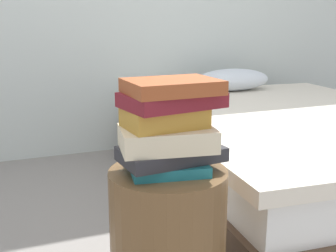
{
  "coord_description": "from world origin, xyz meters",
  "views": [
    {
      "loc": [
        -0.45,
        -1.13,
        0.96
      ],
      "look_at": [
        0.0,
        0.0,
        0.66
      ],
      "focal_mm": 45.92,
      "sensor_mm": 36.0,
      "label": 1
    }
  ],
  "objects": [
    {
      "name": "book_ochre",
      "position": [
        -0.01,
        0.0,
        0.69
      ],
      "size": [
        0.24,
        0.17,
        0.06
      ],
      "primitive_type": "cube",
      "rotation": [
        0.0,
        0.0,
        0.08
      ],
      "color": "#B7842D",
      "rests_on": "book_cream"
    },
    {
      "name": "book_maroon",
      "position": [
        0.01,
        0.0,
        0.74
      ],
      "size": [
        0.3,
        0.22,
        0.04
      ],
      "primitive_type": "cube",
      "rotation": [
        0.0,
        0.0,
        0.17
      ],
      "color": "maroon",
      "rests_on": "book_ochre"
    },
    {
      "name": "book_teal",
      "position": [
        0.0,
        0.01,
        0.54
      ],
      "size": [
        0.25,
        0.24,
        0.03
      ],
      "primitive_type": "cube",
      "rotation": [
        0.0,
        0.0,
        -0.17
      ],
      "color": "#1E727F",
      "rests_on": "side_table"
    },
    {
      "name": "bed",
      "position": [
        1.09,
        0.83,
        0.23
      ],
      "size": [
        1.67,
        2.11,
        0.62
      ],
      "rotation": [
        0.0,
        0.0,
        -0.07
      ],
      "color": "#4C3828",
      "rests_on": "ground_plane"
    },
    {
      "name": "book_cream",
      "position": [
        -0.01,
        -0.01,
        0.63
      ],
      "size": [
        0.29,
        0.22,
        0.06
      ],
      "primitive_type": "cube",
      "rotation": [
        0.0,
        0.0,
        -0.16
      ],
      "color": "beige",
      "rests_on": "book_charcoal"
    },
    {
      "name": "side_table",
      "position": [
        0.0,
        0.0,
        0.26
      ],
      "size": [
        0.36,
        0.36,
        0.53
      ],
      "primitive_type": "cylinder",
      "color": "brown",
      "rests_on": "ground_plane"
    },
    {
      "name": "book_charcoal",
      "position": [
        0.01,
        -0.0,
        0.58
      ],
      "size": [
        0.31,
        0.2,
        0.04
      ],
      "primitive_type": "cube",
      "rotation": [
        0.0,
        0.0,
        0.09
      ],
      "color": "#28282D",
      "rests_on": "book_teal"
    },
    {
      "name": "book_rust",
      "position": [
        0.01,
        -0.01,
        0.78
      ],
      "size": [
        0.26,
        0.2,
        0.04
      ],
      "primitive_type": "cube",
      "rotation": [
        0.0,
        0.0,
        0.04
      ],
      "color": "#994723",
      "rests_on": "book_maroon"
    }
  ]
}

